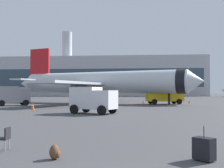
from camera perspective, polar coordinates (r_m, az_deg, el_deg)
The scene contains 12 objects.
airplane_at_gate at distance 49.30m, azimuth -2.42°, elevation 0.25°, with size 34.84×31.85×10.50m.
service_truck at distance 44.08m, azimuth -19.79°, elevation -2.14°, with size 5.21×4.50×2.90m.
fuel_truck at distance 47.52m, azimuth 10.64°, elevation -1.94°, with size 6.37×3.75×3.20m.
cargo_van at distance 27.17m, azimuth -3.96°, elevation -3.06°, with size 4.83×3.69×2.60m.
safety_cone_near at distance 31.69m, azimuth -7.86°, elevation -4.88°, with size 0.44×0.44×0.62m.
safety_cone_mid at distance 34.35m, azimuth -15.97°, elevation -4.46°, with size 0.44×0.44×0.75m.
safety_cone_far at distance 51.92m, azimuth 15.61°, elevation -3.38°, with size 0.44×0.44×0.81m.
safety_cone_outer at distance 49.79m, azimuth 6.42°, elevation -3.53°, with size 0.44×0.44×0.77m.
rolling_suitcase at distance 9.56m, azimuth 18.37°, elevation -12.47°, with size 0.73×0.74×1.10m.
traveller_backpack at distance 9.50m, azimuth -11.65°, elevation -13.56°, with size 0.36×0.40×0.48m.
gate_chair at distance 11.35m, azimuth -21.27°, elevation -10.12°, with size 0.50×0.50×0.86m.
terminal_building at distance 124.83m, azimuth -3.07°, elevation 1.51°, with size 93.68×19.13×28.90m.
Camera 1 is at (0.41, -4.65, 2.24)m, focal length 44.54 mm.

